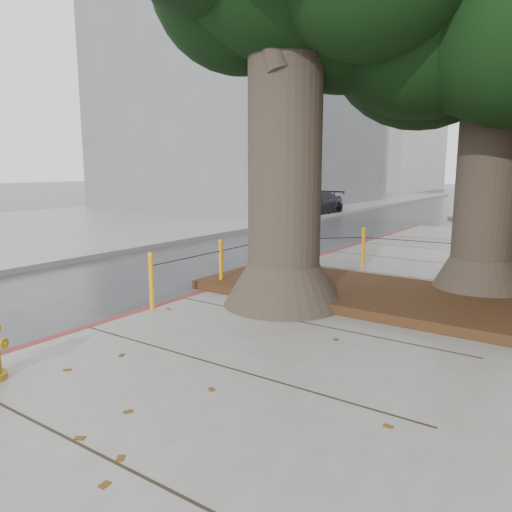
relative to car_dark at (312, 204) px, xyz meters
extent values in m
plane|color=#28282B|center=(7.92, -17.64, -0.62)|extent=(140.00, 140.00, 0.00)
cube|color=slate|center=(-6.08, -7.64, -0.54)|extent=(14.00, 60.00, 0.15)
cube|color=maroon|center=(5.92, -15.14, -0.54)|extent=(0.14, 26.00, 0.16)
cube|color=black|center=(8.82, -13.74, -0.39)|extent=(6.40, 2.60, 0.16)
cube|color=slate|center=(-7.08, 4.36, 5.38)|extent=(12.00, 16.00, 12.00)
cube|color=silver|center=(-9.08, 27.36, 6.88)|extent=(12.00, 18.00, 15.00)
cone|color=#4C3F33|center=(7.62, -14.94, -0.12)|extent=(2.04, 2.04, 0.70)
cylinder|color=#4C3F33|center=(7.62, -14.94, 1.91)|extent=(1.20, 1.20, 4.22)
cone|color=#4C3F33|center=(10.22, -12.44, -0.12)|extent=(1.77, 1.77, 0.70)
cylinder|color=#4C3F33|center=(10.22, -12.44, 1.70)|extent=(1.04, 1.04, 3.84)
cylinder|color=#FFA10E|center=(6.02, -16.44, -0.02)|extent=(0.08, 0.08, 0.90)
sphere|color=#FFA10E|center=(6.02, -16.44, 0.43)|extent=(0.09, 0.09, 0.09)
cylinder|color=#FFA10E|center=(6.02, -14.64, -0.02)|extent=(0.08, 0.08, 0.90)
sphere|color=#FFA10E|center=(6.02, -14.64, 0.43)|extent=(0.09, 0.09, 0.09)
cylinder|color=#FFA10E|center=(6.02, -12.84, -0.02)|extent=(0.08, 0.08, 0.90)
sphere|color=#FFA10E|center=(6.02, -12.84, 0.43)|extent=(0.09, 0.09, 0.09)
cylinder|color=#FFA10E|center=(7.52, -11.34, -0.02)|extent=(0.08, 0.08, 0.90)
sphere|color=#FFA10E|center=(7.52, -11.34, 0.43)|extent=(0.09, 0.09, 0.09)
cylinder|color=#FFA10E|center=(9.72, -11.14, -0.02)|extent=(0.08, 0.08, 0.90)
sphere|color=#FFA10E|center=(9.72, -11.14, 0.43)|extent=(0.09, 0.09, 0.09)
cylinder|color=black|center=(6.02, -15.54, 0.25)|extent=(0.02, 1.80, 0.02)
cylinder|color=black|center=(6.02, -13.74, 0.25)|extent=(0.02, 1.80, 0.02)
cylinder|color=black|center=(6.77, -12.09, 0.25)|extent=(1.51, 1.51, 0.02)
cylinder|color=black|center=(8.62, -11.24, 0.25)|extent=(2.20, 0.22, 0.02)
imported|color=black|center=(0.00, 0.00, 0.00)|extent=(1.85, 4.30, 1.23)
camera|label=1|loc=(11.95, -21.94, 1.84)|focal=35.00mm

